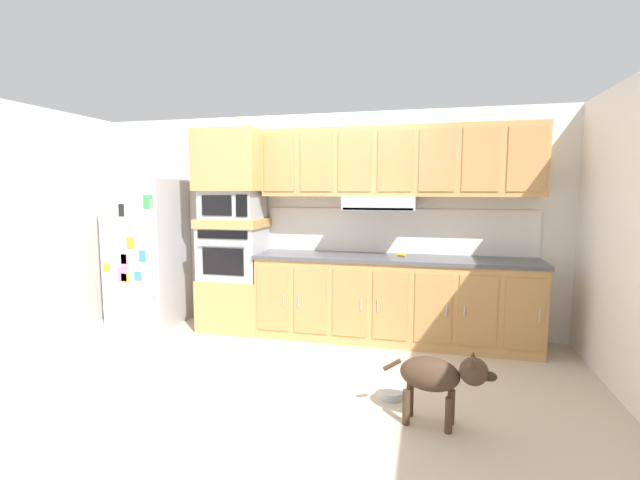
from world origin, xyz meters
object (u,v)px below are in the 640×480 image
(microwave, at_px, (233,205))
(screwdriver, at_px, (402,255))
(refrigerator, at_px, (148,252))
(built_in_oven, at_px, (234,253))
(dog_food_bowl, at_px, (391,393))
(dog, at_px, (439,376))

(microwave, relative_size, screwdriver, 3.85)
(refrigerator, bearing_deg, screwdriver, 2.40)
(built_in_oven, relative_size, screwdriver, 4.19)
(refrigerator, xyz_separation_m, screwdriver, (3.05, 0.13, 0.05))
(screwdriver, bearing_deg, microwave, -178.23)
(screwdriver, bearing_deg, refrigerator, -177.60)
(dog_food_bowl, bearing_deg, dog, -44.93)
(microwave, relative_size, dog_food_bowl, 3.22)
(dog, distance_m, dog_food_bowl, 0.59)
(refrigerator, relative_size, screwdriver, 10.53)
(microwave, height_order, dog, microwave)
(refrigerator, bearing_deg, dog, -25.75)
(dog_food_bowl, bearing_deg, microwave, 145.08)
(built_in_oven, height_order, dog, built_in_oven)
(built_in_oven, height_order, dog_food_bowl, built_in_oven)
(dog, xyz_separation_m, dog_food_bowl, (-0.35, 0.35, -0.33))
(built_in_oven, distance_m, dog_food_bowl, 2.54)
(refrigerator, relative_size, built_in_oven, 2.51)
(dog_food_bowl, bearing_deg, built_in_oven, 145.08)
(refrigerator, distance_m, dog, 3.83)
(built_in_oven, height_order, screwdriver, built_in_oven)
(dog, bearing_deg, dog_food_bowl, 143.99)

